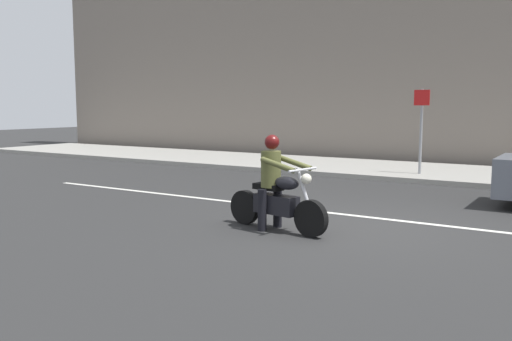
# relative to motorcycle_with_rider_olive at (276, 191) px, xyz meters

# --- Properties ---
(ground_plane) EXTENTS (80.00, 80.00, 0.00)m
(ground_plane) POSITION_rel_motorcycle_with_rider_olive_xyz_m (1.13, 0.94, -0.66)
(ground_plane) COLOR #2A2A2A
(sidewalk_slab) EXTENTS (40.00, 4.40, 0.14)m
(sidewalk_slab) POSITION_rel_motorcycle_with_rider_olive_xyz_m (1.13, 8.94, -0.59)
(sidewalk_slab) COLOR #99968E
(sidewalk_slab) RESTS_ON ground_plane
(building_facade) EXTENTS (40.00, 1.40, 9.66)m
(building_facade) POSITION_rel_motorcycle_with_rider_olive_xyz_m (1.13, 12.34, 4.17)
(building_facade) COLOR slate
(building_facade) RESTS_ON ground_plane
(lane_marking_stripe) EXTENTS (18.00, 0.14, 0.01)m
(lane_marking_stripe) POSITION_rel_motorcycle_with_rider_olive_xyz_m (1.31, 1.84, -0.66)
(lane_marking_stripe) COLOR silver
(lane_marking_stripe) RESTS_ON ground_plane
(motorcycle_with_rider_olive) EXTENTS (2.04, 0.76, 1.61)m
(motorcycle_with_rider_olive) POSITION_rel_motorcycle_with_rider_olive_xyz_m (0.00, 0.00, 0.00)
(motorcycle_with_rider_olive) COLOR black
(motorcycle_with_rider_olive) RESTS_ON ground_plane
(street_sign_post) EXTENTS (0.44, 0.08, 2.42)m
(street_sign_post) POSITION_rel_motorcycle_with_rider_olive_xyz_m (0.23, 7.88, 0.95)
(street_sign_post) COLOR gray
(street_sign_post) RESTS_ON sidewalk_slab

